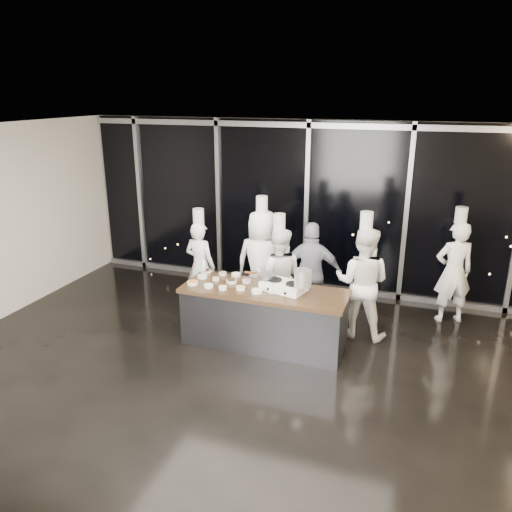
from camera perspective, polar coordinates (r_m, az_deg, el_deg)
The scene contains 15 objects.
ground at distance 7.01m, azimuth -1.50°, elevation -13.33°, with size 9.00×9.00×0.00m, color black.
room_shell at distance 6.07m, azimuth -0.12°, elevation 4.68°, with size 9.02×7.02×3.21m.
window_wall at distance 9.48m, azimuth 5.87°, elevation 5.57°, with size 8.90×0.11×3.20m.
demo_counter at distance 7.54m, azimuth 0.93°, elevation -7.00°, with size 2.46×0.86×0.90m.
stove at distance 7.33m, azimuth 3.18°, elevation -3.44°, with size 0.71×0.53×0.14m.
frying_pan at distance 7.45m, azimuth 1.14°, elevation -2.20°, with size 0.52×0.35×0.05m.
stock_pot at distance 7.09m, azimuth 5.37°, elevation -2.52°, with size 0.25×0.25×0.25m, color silver.
prep_bowls at distance 7.60m, azimuth -3.24°, elevation -2.92°, with size 1.41×0.71×0.05m.
squeeze_bottle at distance 8.01m, azimuth -6.02°, elevation -1.15°, with size 0.07×0.07×0.25m.
chef_far_left at distance 8.73m, azimuth -6.39°, elevation -0.96°, with size 0.63×0.47×1.80m.
chef_left at distance 8.40m, azimuth 0.65°, elevation -0.77°, with size 0.90×0.59×2.07m.
chef_center at distance 8.12m, azimuth 2.59°, elevation -2.28°, with size 0.90×0.76×1.86m.
guest at distance 8.15m, azimuth 6.36°, elevation -2.04°, with size 1.06×0.59×1.71m.
chef_right at distance 7.83m, azimuth 12.04°, elevation -2.93°, with size 0.90×0.73×1.99m.
chef_side at distance 8.77m, azimuth 21.66°, elevation -1.61°, with size 0.74×0.62×1.95m.
Camera 1 is at (2.15, -5.56, 3.69)m, focal length 35.00 mm.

